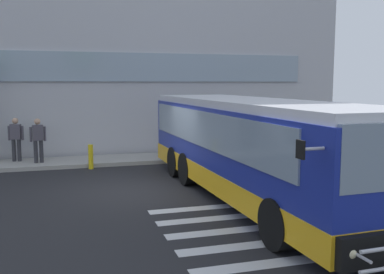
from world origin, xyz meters
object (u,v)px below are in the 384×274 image
passenger_by_doorway (38,138)px  safety_bollard_yellow (91,157)px  passenger_near_column (16,136)px  bus_main_foreground (252,151)px

passenger_by_doorway → safety_bollard_yellow: bearing=-28.4°
passenger_near_column → safety_bollard_yellow: passenger_near_column is taller
passenger_near_column → passenger_by_doorway: (0.82, -0.61, -0.03)m
bus_main_foreground → safety_bollard_yellow: (-3.93, 5.53, -0.88)m
passenger_near_column → safety_bollard_yellow: size_ratio=1.86×
passenger_by_doorway → safety_bollard_yellow: (1.85, -1.00, -0.63)m
safety_bollard_yellow → passenger_near_column: bearing=148.9°
bus_main_foreground → passenger_near_column: bearing=132.7°
passenger_near_column → bus_main_foreground: bearing=-47.3°
passenger_by_doorway → safety_bollard_yellow: passenger_by_doorway is taller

